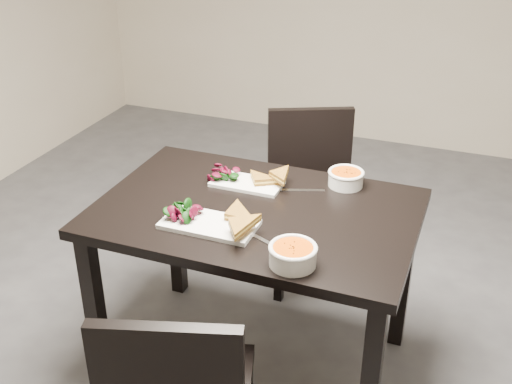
# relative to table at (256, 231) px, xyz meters

# --- Properties ---
(ground) EXTENTS (5.00, 5.00, 0.00)m
(ground) POSITION_rel_table_xyz_m (0.27, 0.10, -0.65)
(ground) COLOR #47474C
(ground) RESTS_ON ground
(table) EXTENTS (1.20, 0.80, 0.75)m
(table) POSITION_rel_table_xyz_m (0.00, 0.00, 0.00)
(table) COLOR black
(table) RESTS_ON ground
(chair_far) EXTENTS (0.56, 0.56, 0.85)m
(chair_far) POSITION_rel_table_xyz_m (0.01, 0.75, -0.17)
(chair_far) COLOR black
(chair_far) RESTS_ON ground
(plate_near) EXTENTS (0.34, 0.17, 0.02)m
(plate_near) POSITION_rel_table_xyz_m (-0.11, -0.18, 0.11)
(plate_near) COLOR white
(plate_near) RESTS_ON table
(sandwich_near) EXTENTS (0.17, 0.13, 0.06)m
(sandwich_near) POSITION_rel_table_xyz_m (-0.04, -0.17, 0.14)
(sandwich_near) COLOR #AA7723
(sandwich_near) RESTS_ON plate_near
(salad_near) EXTENTS (0.11, 0.10, 0.05)m
(salad_near) POSITION_rel_table_xyz_m (-0.21, -0.18, 0.14)
(salad_near) COLOR black
(salad_near) RESTS_ON plate_near
(soup_bowl_near) EXTENTS (0.16, 0.16, 0.07)m
(soup_bowl_near) POSITION_rel_table_xyz_m (0.24, -0.31, 0.14)
(soup_bowl_near) COLOR white
(soup_bowl_near) RESTS_ON table
(cutlery_near) EXTENTS (0.17, 0.09, 0.00)m
(cutlery_near) POSITION_rel_table_xyz_m (0.13, -0.21, 0.10)
(cutlery_near) COLOR silver
(cutlery_near) RESTS_ON table
(plate_far) EXTENTS (0.28, 0.14, 0.01)m
(plate_far) POSITION_rel_table_xyz_m (-0.10, 0.17, 0.11)
(plate_far) COLOR white
(plate_far) RESTS_ON table
(sandwich_far) EXTENTS (0.18, 0.16, 0.05)m
(sandwich_far) POSITION_rel_table_xyz_m (-0.04, 0.15, 0.14)
(sandwich_far) COLOR #AA7723
(sandwich_far) RESTS_ON plate_far
(salad_far) EXTENTS (0.09, 0.08, 0.04)m
(salad_far) POSITION_rel_table_xyz_m (-0.20, 0.17, 0.13)
(salad_far) COLOR black
(salad_far) RESTS_ON plate_far
(soup_bowl_far) EXTENTS (0.15, 0.15, 0.07)m
(soup_bowl_far) POSITION_rel_table_xyz_m (0.27, 0.31, 0.14)
(soup_bowl_far) COLOR white
(soup_bowl_far) RESTS_ON table
(cutlery_far) EXTENTS (0.18, 0.07, 0.00)m
(cutlery_far) POSITION_rel_table_xyz_m (0.12, 0.20, 0.10)
(cutlery_far) COLOR silver
(cutlery_far) RESTS_ON table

